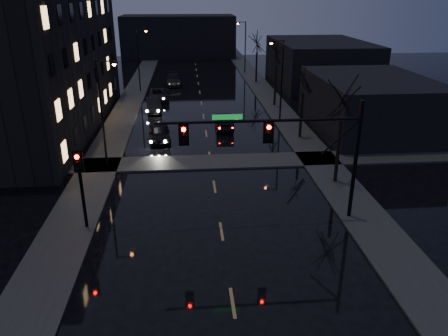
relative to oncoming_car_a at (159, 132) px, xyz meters
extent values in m
cube|color=#2D2D2B|center=(-4.28, 10.77, -0.72)|extent=(3.00, 140.00, 0.12)
cube|color=#2D2D2B|center=(12.72, 10.77, -0.72)|extent=(3.00, 140.00, 0.12)
cube|color=#2D2D2B|center=(4.22, -5.73, -0.72)|extent=(40.00, 3.00, 0.12)
cube|color=black|center=(-12.28, 5.77, 5.22)|extent=(12.00, 30.00, 12.00)
cube|color=black|center=(19.72, 1.77, 1.72)|extent=(10.00, 14.00, 5.00)
cube|color=black|center=(21.22, 23.77, 2.22)|extent=(12.00, 18.00, 6.00)
cube|color=black|center=(1.22, 53.77, 3.22)|extent=(22.00, 10.00, 8.00)
cylinder|color=black|center=(11.82, -15.23, 2.72)|extent=(0.22, 0.22, 7.00)
cylinder|color=black|center=(6.32, -15.23, 5.22)|extent=(11.00, 0.16, 0.16)
cylinder|color=black|center=(10.82, -15.23, 4.22)|extent=(2.05, 0.10, 2.05)
cube|color=#0C591E|center=(4.62, -15.23, 5.47)|extent=(1.60, 0.04, 0.28)
cube|color=black|center=(2.32, -15.23, 4.57)|extent=(0.35, 0.28, 1.05)
sphere|color=#FF0705|center=(2.32, -15.39, 4.90)|extent=(0.22, 0.22, 0.22)
cube|color=black|center=(6.82, -15.23, 4.57)|extent=(0.35, 0.28, 1.05)
sphere|color=#FF0705|center=(6.82, -15.39, 4.90)|extent=(0.22, 0.22, 0.22)
cylinder|color=black|center=(-3.28, -15.23, 1.42)|extent=(0.18, 0.18, 4.40)
cube|color=black|center=(-3.28, -15.23, 3.22)|extent=(0.35, 0.28, 1.05)
sphere|color=#FF0705|center=(-3.28, -15.39, 3.55)|extent=(0.22, 0.22, 0.22)
cylinder|color=black|center=(12.62, -10.23, 1.42)|extent=(0.24, 0.24, 4.40)
cylinder|color=black|center=(12.62, -0.23, 1.28)|extent=(0.24, 0.24, 4.12)
cylinder|color=black|center=(12.62, 11.77, 1.56)|extent=(0.24, 0.24, 4.68)
cylinder|color=black|center=(12.62, 25.77, 1.37)|extent=(0.24, 0.24, 4.29)
cylinder|color=black|center=(-3.58, -6.23, 3.22)|extent=(0.16, 0.16, 8.00)
cylinder|color=black|center=(-2.98, -6.23, 7.12)|extent=(1.20, 0.10, 0.10)
cube|color=black|center=(-2.38, -6.23, 7.02)|extent=(0.50, 0.25, 0.15)
sphere|color=orange|center=(-2.38, -6.23, 6.92)|extent=(0.28, 0.28, 0.28)
cylinder|color=black|center=(-3.58, 20.77, 3.22)|extent=(0.16, 0.16, 8.00)
cylinder|color=black|center=(-2.98, 20.77, 7.12)|extent=(1.20, 0.10, 0.10)
cube|color=black|center=(-2.38, 20.77, 7.02)|extent=(0.50, 0.25, 0.15)
sphere|color=orange|center=(-2.38, 20.77, 6.92)|extent=(0.28, 0.28, 0.28)
cylinder|color=black|center=(12.02, 5.77, 3.22)|extent=(0.16, 0.16, 8.00)
cylinder|color=black|center=(11.42, 5.77, 7.12)|extent=(1.20, 0.10, 0.10)
cube|color=black|center=(10.82, 5.77, 7.02)|extent=(0.50, 0.25, 0.15)
sphere|color=orange|center=(10.82, 5.77, 6.92)|extent=(0.28, 0.28, 0.28)
cylinder|color=black|center=(12.02, 33.77, 3.22)|extent=(0.16, 0.16, 8.00)
cylinder|color=black|center=(11.42, 33.77, 7.12)|extent=(1.20, 0.10, 0.10)
cube|color=black|center=(10.82, 33.77, 7.02)|extent=(0.50, 0.25, 0.15)
sphere|color=orange|center=(10.82, 33.77, 6.92)|extent=(0.28, 0.28, 0.28)
imported|color=black|center=(0.00, 0.00, 0.00)|extent=(2.24, 4.72, 1.56)
imported|color=black|center=(-1.13, 10.25, -0.04)|extent=(1.98, 4.61, 1.48)
imported|color=black|center=(-0.83, 15.71, -0.07)|extent=(2.52, 5.15, 1.41)
imported|color=black|center=(0.74, 25.00, 0.02)|extent=(2.39, 5.59, 1.60)
imported|color=black|center=(6.02, 3.22, -0.02)|extent=(1.72, 4.67, 1.53)
camera|label=1|loc=(2.57, -37.24, 11.56)|focal=35.00mm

